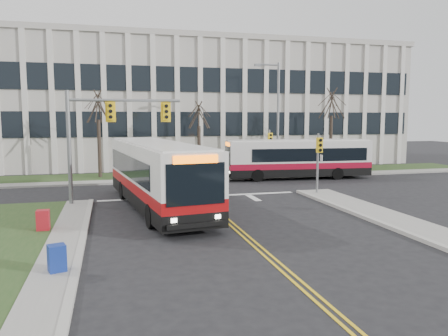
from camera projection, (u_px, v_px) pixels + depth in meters
ground at (238, 230)px, 18.61m from camera, size 120.00×120.00×0.00m
sidewalk_west at (46, 288)px, 12.04m from camera, size 1.20×26.00×0.14m
sidewalk_cross at (244, 177)px, 34.47m from camera, size 44.00×1.60×0.14m
building_lawn at (234, 173)px, 37.16m from camera, size 44.00×5.00×0.12m
office_building at (204, 107)px, 48.02m from camera, size 40.00×16.00×12.00m
mast_arm_signal at (101, 127)px, 23.60m from camera, size 6.11×0.38×6.20m
signal_pole_near at (319, 155)px, 26.77m from camera, size 0.34×0.39×3.80m
signal_pole_far at (270, 146)px, 34.94m from camera, size 0.34×0.39×3.80m
streetlight at (276, 112)px, 35.61m from camera, size 2.15×0.25×9.20m
directory_sign at (207, 162)px, 35.93m from camera, size 1.50×0.12×2.00m
tree_left at (98, 108)px, 33.78m from camera, size 1.80×1.80×7.70m
tree_mid at (199, 116)px, 36.05m from camera, size 1.80×1.80×6.82m
tree_right at (332, 105)px, 38.76m from camera, size 1.80×1.80×8.25m
bus_main at (157, 176)px, 22.87m from camera, size 4.45×13.05×3.41m
bus_cross at (298, 160)px, 34.17m from camera, size 11.38×3.32×2.99m
newspaper_box_blue at (57, 260)px, 13.16m from camera, size 0.61×0.58×0.95m
newspaper_box_red at (43, 221)px, 18.09m from camera, size 0.50×0.45×0.95m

